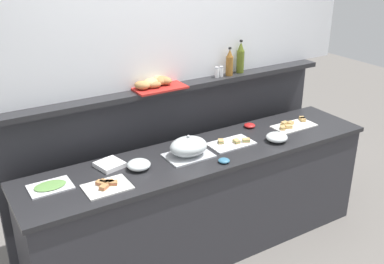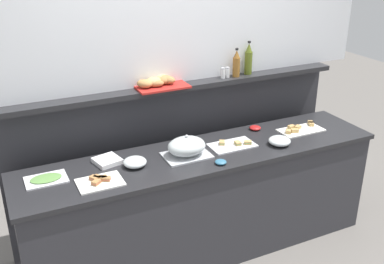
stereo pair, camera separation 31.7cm
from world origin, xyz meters
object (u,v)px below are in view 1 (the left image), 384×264
at_px(sandwich_platter_side, 293,125).
at_px(olive_oil_bottle, 240,58).
at_px(vinegar_bottle_amber, 229,63).
at_px(salt_shaker, 217,72).
at_px(sandwich_platter_front, 107,186).
at_px(condiment_bowl_dark, 224,161).
at_px(serving_cloche, 189,147).
at_px(glass_bowl_medium, 277,138).
at_px(bread_basket, 155,83).
at_px(sandwich_platter_rear, 232,143).
at_px(cold_cuts_platter, 50,186).
at_px(pepper_shaker, 221,71).
at_px(condiment_bowl_cream, 250,125).
at_px(glass_bowl_large, 139,165).
at_px(napkin_stack, 110,165).

bearing_deg(sandwich_platter_side, olive_oil_bottle, 125.52).
height_order(vinegar_bottle_amber, salt_shaker, vinegar_bottle_amber).
relative_size(sandwich_platter_front, condiment_bowl_dark, 3.56).
distance_m(serving_cloche, glass_bowl_medium, 0.74).
xyz_separation_m(condiment_bowl_dark, salt_shaker, (0.35, 0.62, 0.44)).
bearing_deg(bread_basket, serving_cloche, -83.40).
xyz_separation_m(sandwich_platter_rear, vinegar_bottle_amber, (0.24, 0.39, 0.51)).
xyz_separation_m(cold_cuts_platter, condiment_bowl_dark, (1.15, -0.29, 0.01)).
bearing_deg(sandwich_platter_rear, olive_oil_bottle, 48.39).
bearing_deg(olive_oil_bottle, sandwich_platter_side, -54.48).
bearing_deg(sandwich_platter_front, condiment_bowl_dark, -7.22).
bearing_deg(sandwich_platter_front, bread_basket, 39.82).
relative_size(sandwich_platter_rear, serving_cloche, 1.03).
height_order(glass_bowl_medium, condiment_bowl_dark, glass_bowl_medium).
height_order(olive_oil_bottle, pepper_shaker, olive_oil_bottle).
bearing_deg(condiment_bowl_cream, sandwich_platter_front, -167.51).
bearing_deg(pepper_shaker, sandwich_platter_side, -37.76).
bearing_deg(salt_shaker, olive_oil_bottle, 4.28).
bearing_deg(pepper_shaker, cold_cuts_platter, -167.95).
distance_m(glass_bowl_large, glass_bowl_medium, 1.13).
bearing_deg(condiment_bowl_cream, sandwich_platter_rear, -149.28).
bearing_deg(sandwich_platter_rear, vinegar_bottle_amber, 58.49).
height_order(sandwich_platter_rear, pepper_shaker, pepper_shaker).
bearing_deg(pepper_shaker, sandwich_platter_front, -157.39).
height_order(sandwich_platter_front, vinegar_bottle_amber, vinegar_bottle_amber).
bearing_deg(condiment_bowl_cream, glass_bowl_medium, -88.99).
height_order(sandwich_platter_rear, condiment_bowl_cream, sandwich_platter_rear).
xyz_separation_m(olive_oil_bottle, pepper_shaker, (-0.21, -0.02, -0.08)).
distance_m(condiment_bowl_cream, vinegar_bottle_amber, 0.55).
relative_size(sandwich_platter_rear, pepper_shaker, 4.03).
bearing_deg(glass_bowl_medium, pepper_shaker, 107.19).
xyz_separation_m(napkin_stack, olive_oil_bottle, (1.32, 0.28, 0.52)).
distance_m(cold_cuts_platter, vinegar_bottle_amber, 1.73).
height_order(vinegar_bottle_amber, bread_basket, vinegar_bottle_amber).
relative_size(serving_cloche, olive_oil_bottle, 1.23).
bearing_deg(sandwich_platter_rear, bread_basket, 137.46).
bearing_deg(olive_oil_bottle, napkin_stack, -168.09).
bearing_deg(glass_bowl_large, sandwich_platter_side, 0.57).
height_order(sandwich_platter_side, pepper_shaker, pepper_shaker).
relative_size(sandwich_platter_side, condiment_bowl_cream, 3.91).
relative_size(sandwich_platter_front, sandwich_platter_side, 0.79).
distance_m(napkin_stack, vinegar_bottle_amber, 1.32).
bearing_deg(sandwich_platter_side, condiment_bowl_dark, -164.75).
distance_m(serving_cloche, bread_basket, 0.57).
bearing_deg(pepper_shaker, olive_oil_bottle, 5.19).
bearing_deg(sandwich_platter_side, vinegar_bottle_amber, 137.94).
distance_m(serving_cloche, napkin_stack, 0.58).
bearing_deg(vinegar_bottle_amber, sandwich_platter_side, -42.06).
height_order(napkin_stack, bread_basket, bread_basket).
xyz_separation_m(sandwich_platter_rear, serving_cloche, (-0.40, -0.01, 0.06)).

